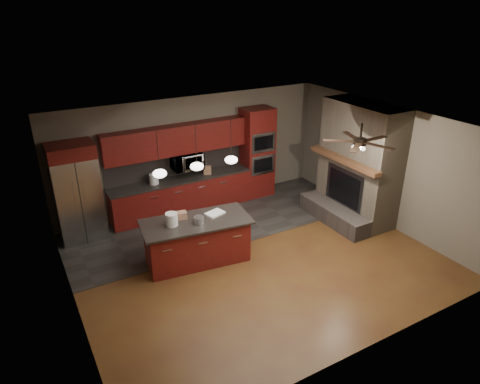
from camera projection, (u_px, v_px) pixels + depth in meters
ground at (254, 257)px, 8.87m from camera, size 7.00×7.00×0.00m
ceiling at (257, 126)px, 7.72m from camera, size 7.00×6.00×0.02m
back_wall at (193, 152)px, 10.67m from camera, size 7.00×0.02×2.80m
right_wall at (385, 165)px, 9.87m from camera, size 0.02×6.00×2.80m
left_wall at (66, 243)px, 6.72m from camera, size 0.02×6.00×2.80m
slate_tile_patch at (216, 221)px, 10.30m from camera, size 7.00×2.40×0.01m
fireplace_column at (357, 167)px, 10.02m from camera, size 1.30×2.10×2.80m
back_cabinetry at (180, 178)px, 10.47m from camera, size 3.59×0.64×2.20m
oven_tower at (257, 153)px, 11.28m from camera, size 0.80×0.63×2.38m
microwave at (187, 161)px, 10.39m from camera, size 0.73×0.41×0.50m
refrigerator at (77, 193)px, 9.20m from camera, size 0.95×0.75×2.19m
kitchen_island at (197, 241)px, 8.59m from camera, size 2.26×1.25×0.92m
white_bucket at (172, 219)px, 8.18m from camera, size 0.26×0.26×0.25m
paint_can at (199, 220)px, 8.28m from camera, size 0.22×0.22×0.14m
paint_tray at (215, 213)px, 8.65m from camera, size 0.42×0.34×0.04m
cardboard_box at (181, 215)px, 8.45m from camera, size 0.24×0.19×0.14m
counter_bucket at (154, 179)px, 10.08m from camera, size 0.28×0.28×0.24m
counter_box at (207, 170)px, 10.66m from camera, size 0.23×0.21×0.21m
pendant_left at (160, 173)px, 7.88m from camera, size 0.26×0.26×0.92m
pendant_center at (197, 166)px, 8.21m from camera, size 0.26×0.26×0.92m
pendant_right at (231, 160)px, 8.55m from camera, size 0.26×0.26×0.92m
ceiling_fan at (360, 141)px, 8.03m from camera, size 1.27×1.33×0.41m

